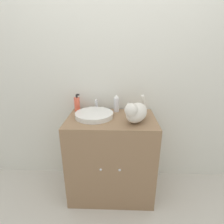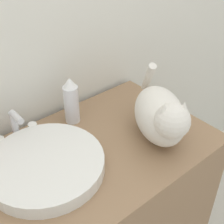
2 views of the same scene
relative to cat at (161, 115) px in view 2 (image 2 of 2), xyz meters
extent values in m
cube|color=silver|center=(-0.22, 0.41, 0.31)|extent=(6.00, 0.05, 2.50)
cylinder|color=white|center=(-0.38, 0.12, -0.07)|extent=(0.36, 0.36, 0.04)
cylinder|color=silver|center=(-0.38, 0.31, -0.04)|extent=(0.02, 0.02, 0.11)
cylinder|color=silver|center=(-0.38, 0.28, 0.02)|extent=(0.02, 0.07, 0.02)
cylinder|color=white|center=(-0.44, 0.31, -0.08)|extent=(0.03, 0.03, 0.03)
cylinder|color=white|center=(-0.32, 0.31, -0.08)|extent=(0.03, 0.03, 0.03)
ellipsoid|color=silver|center=(0.01, 0.01, -0.01)|extent=(0.27, 0.31, 0.17)
sphere|color=silver|center=(-0.05, -0.08, 0.05)|extent=(0.15, 0.15, 0.11)
cone|color=silver|center=(-0.07, -0.07, 0.09)|extent=(0.05, 0.05, 0.04)
cone|color=silver|center=(-0.02, -0.10, 0.09)|extent=(0.05, 0.05, 0.04)
cylinder|color=silver|center=(0.08, 0.14, 0.05)|extent=(0.07, 0.10, 0.14)
cylinder|color=silver|center=(-0.17, 0.28, -0.02)|extent=(0.06, 0.06, 0.15)
cone|color=white|center=(-0.17, 0.28, 0.07)|extent=(0.05, 0.05, 0.04)
camera|label=1|loc=(-0.16, -1.43, 0.52)|focal=28.00mm
camera|label=2|loc=(-0.66, -0.54, 0.61)|focal=50.00mm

